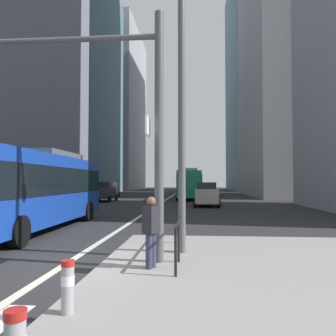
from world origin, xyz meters
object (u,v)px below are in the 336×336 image
object	(u,v)px
street_lamp_post	(182,63)
bollard_left	(68,284)
pedestrian_waiting	(151,229)
car_oncoming_mid	(104,191)
city_bus_red_receding	(189,183)
car_receding_near	(196,188)
city_bus_red_distant	(194,182)
car_oncoming_far	(108,190)
traffic_signal_gantry	(73,97)
city_bus_blue_oncoming	(34,186)
car_receding_far	(206,194)

from	to	relation	value
street_lamp_post	bollard_left	bearing A→B (deg)	-109.09
pedestrian_waiting	car_oncoming_mid	bearing A→B (deg)	107.52
city_bus_red_receding	bollard_left	distance (m)	33.62
car_receding_near	bollard_left	bearing A→B (deg)	-92.56
city_bus_red_distant	street_lamp_post	size ratio (longest dim) A/B	1.44
car_oncoming_far	bollard_left	distance (m)	36.40
street_lamp_post	pedestrian_waiting	xyz separation A→B (m)	(-0.62, -1.66, -4.28)
car_oncoming_mid	car_oncoming_far	distance (m)	6.86
city_bus_red_receding	car_oncoming_mid	bearing A→B (deg)	-149.50
city_bus_red_receding	pedestrian_waiting	world-z (taller)	city_bus_red_receding
traffic_signal_gantry	car_oncoming_mid	bearing A→B (deg)	103.69
traffic_signal_gantry	city_bus_blue_oncoming	bearing A→B (deg)	123.72
city_bus_red_distant	car_oncoming_far	bearing A→B (deg)	-117.97
city_bus_red_receding	car_receding_far	size ratio (longest dim) A/B	2.38
car_oncoming_far	car_receding_far	bearing A→B (deg)	-48.03
car_oncoming_mid	pedestrian_waiting	world-z (taller)	car_oncoming_mid
city_bus_red_receding	pedestrian_waiting	xyz separation A→B (m)	(-0.23, -30.96, -0.83)
car_receding_far	street_lamp_post	bearing A→B (deg)	-93.84
city_bus_red_receding	traffic_signal_gantry	distance (m)	30.57
city_bus_red_distant	car_receding_far	world-z (taller)	city_bus_red_distant
car_oncoming_mid	bollard_left	distance (m)	29.54
city_bus_red_distant	car_receding_near	world-z (taller)	city_bus_red_distant
car_receding_near	bollard_left	distance (m)	44.11
car_receding_far	traffic_signal_gantry	bearing A→B (deg)	-101.20
city_bus_blue_oncoming	traffic_signal_gantry	bearing A→B (deg)	-56.28
city_bus_blue_oncoming	city_bus_red_receding	distance (m)	25.60
city_bus_blue_oncoming	traffic_signal_gantry	size ratio (longest dim) A/B	1.71
city_bus_red_receding	pedestrian_waiting	bearing A→B (deg)	-90.42
city_bus_blue_oncoming	city_bus_red_distant	xyz separation A→B (m)	(6.42, 46.04, 0.00)
city_bus_blue_oncoming	bollard_left	world-z (taller)	city_bus_blue_oncoming
bollard_left	traffic_signal_gantry	bearing A→B (deg)	109.90
city_bus_blue_oncoming	city_bus_red_distant	distance (m)	46.48
city_bus_red_distant	traffic_signal_gantry	size ratio (longest dim) A/B	1.82
car_receding_far	car_oncoming_far	distance (m)	17.04
street_lamp_post	city_bus_red_distant	bearing A→B (deg)	89.86
city_bus_red_distant	car_receding_far	bearing A→B (deg)	-88.01
city_bus_red_distant	bollard_left	xyz separation A→B (m)	(-1.60, -54.71, -1.26)
bollard_left	city_bus_blue_oncoming	bearing A→B (deg)	119.06
city_bus_red_receding	street_lamp_post	world-z (taller)	street_lamp_post
pedestrian_waiting	bollard_left	bearing A→B (deg)	-108.23
car_receding_near	traffic_signal_gantry	distance (m)	41.13
city_bus_red_distant	pedestrian_waiting	size ratio (longest dim) A/B	7.41
city_bus_blue_oncoming	bollard_left	size ratio (longest dim) A/B	14.33
city_bus_blue_oncoming	pedestrian_waiting	bearing A→B (deg)	-46.85
traffic_signal_gantry	bollard_left	distance (m)	4.90
city_bus_blue_oncoming	bollard_left	distance (m)	10.00
city_bus_red_receding	car_receding_far	bearing A→B (deg)	-81.52
city_bus_red_receding	car_receding_near	xyz separation A→B (m)	(0.88, 10.48, -0.84)
car_oncoming_mid	car_oncoming_far	xyz separation A→B (m)	(-1.34, 6.73, -0.00)
traffic_signal_gantry	city_bus_red_distant	bearing A→B (deg)	86.95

